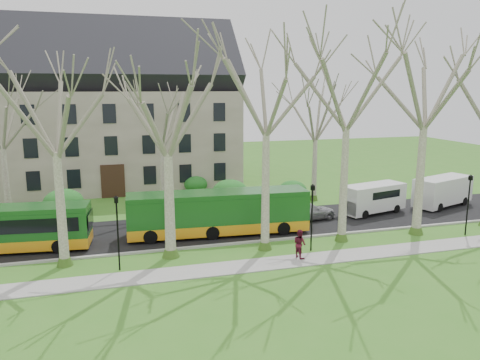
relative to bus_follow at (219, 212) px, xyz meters
name	(u,v)px	position (x,y,z in m)	size (l,w,h in m)	color
ground	(217,254)	(-1.05, -3.93, -1.65)	(120.00, 120.00, 0.00)	#397621
sidewalk	(227,268)	(-1.05, -6.43, -1.62)	(70.00, 2.00, 0.06)	gray
road	(200,229)	(-1.05, 1.57, -1.62)	(80.00, 8.00, 0.06)	black
curb	(212,246)	(-1.05, -2.43, -1.58)	(80.00, 0.25, 0.14)	#A5A39E
building	(109,110)	(-7.05, 20.07, 6.41)	(26.50, 12.20, 16.00)	gray
tree_row_verge	(215,144)	(-1.05, -3.63, 5.35)	(49.00, 7.00, 14.00)	gray
tree_row_far	(170,142)	(-2.38, 7.07, 4.35)	(33.00, 7.00, 12.00)	gray
lamp_row	(220,219)	(-1.05, -4.93, 0.92)	(36.22, 0.22, 4.30)	black
hedges	(130,195)	(-5.72, 10.07, -0.65)	(30.60, 8.60, 2.00)	#1C6323
bus_follow	(219,212)	(0.00, 0.00, 0.00)	(12.74, 2.65, 3.18)	#17511A
sedan	(307,211)	(7.63, 1.69, -0.91)	(1.92, 4.73, 1.37)	#9FA0A4
van_a	(373,199)	(13.66, 1.99, -0.37)	(5.59, 2.03, 2.44)	silver
van_b	(443,192)	(20.84, 2.40, -0.30)	(5.93, 2.16, 2.59)	silver
pedestrian_b	(300,244)	(3.69, -6.03, -0.70)	(0.87, 0.67, 1.78)	#521222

